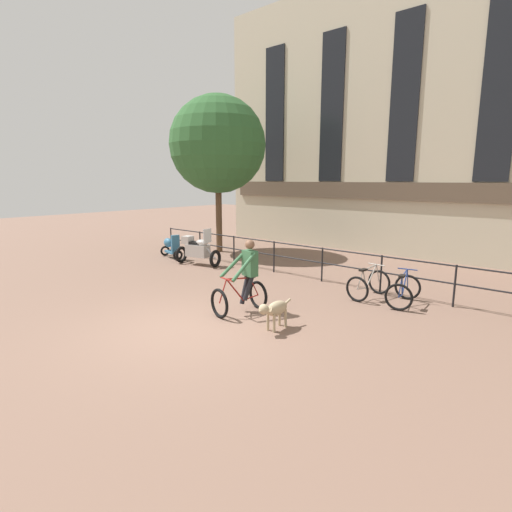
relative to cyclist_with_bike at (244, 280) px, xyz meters
The scene contains 10 objects.
ground_plane 1.74m from the cyclist_with_bike, 96.38° to the right, with size 60.00×60.00×0.00m, color #7A5B4C.
canal_railing 3.65m from the cyclist_with_bike, 92.72° to the left, with size 15.05×0.05×1.05m.
building_facade 10.56m from the cyclist_with_bike, 91.05° to the left, with size 18.00×0.72×11.05m.
cyclist_with_bike is the anchor object (origin of this frame).
dog 1.36m from the cyclist_with_bike, 18.76° to the right, with size 0.25×1.04×0.64m.
parked_motorcycle 5.57m from the cyclist_with_bike, 150.85° to the left, with size 1.77×0.94×1.35m.
parked_bicycle_near_lamp 3.45m from the cyclist_with_bike, 60.92° to the left, with size 0.77×1.17×0.86m.
parked_bicycle_mid_left 3.98m from the cyclist_with_bike, 49.15° to the left, with size 0.84×1.21×0.86m.
parked_scooter 7.29m from the cyclist_with_bike, 156.69° to the left, with size 1.34×0.67×0.96m.
tree_canalside_left 8.92m from the cyclist_with_bike, 140.68° to the left, with size 3.98×3.98×6.46m.
Camera 1 is at (6.32, -4.99, 3.07)m, focal length 28.00 mm.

